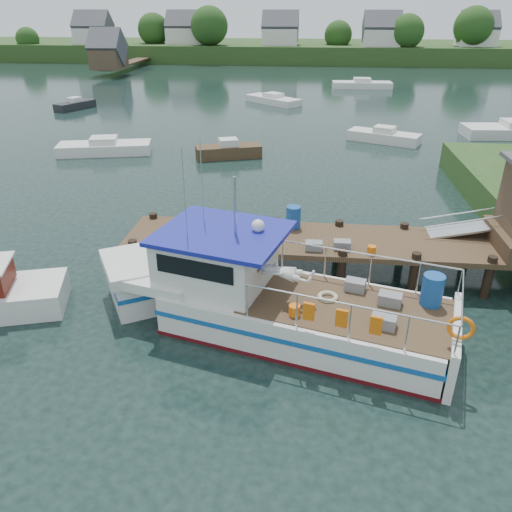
# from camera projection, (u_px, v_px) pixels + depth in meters

# --- Properties ---
(ground_plane) EXTENTS (160.00, 160.00, 0.00)m
(ground_plane) POSITION_uv_depth(u_px,v_px,m) (286.00, 270.00, 19.26)
(ground_plane) COLOR black
(far_shore) EXTENTS (140.00, 42.55, 9.22)m
(far_shore) POSITION_uv_depth(u_px,v_px,m) (309.00, 48.00, 91.45)
(far_shore) COLOR #2C4A1E
(far_shore) RESTS_ON ground
(dock) EXTENTS (16.60, 3.00, 4.78)m
(dock) POSITION_uv_depth(u_px,v_px,m) (471.00, 223.00, 17.65)
(dock) COLOR #483522
(dock) RESTS_ON ground
(lobster_boat) EXTENTS (11.81, 5.97, 5.72)m
(lobster_boat) POSITION_uv_depth(u_px,v_px,m) (260.00, 296.00, 15.53)
(lobster_boat) COLOR silver
(lobster_boat) RESTS_ON ground
(moored_rowboat) EXTENTS (4.54, 2.75, 1.25)m
(moored_rowboat) POSITION_uv_depth(u_px,v_px,m) (229.00, 150.00, 33.26)
(moored_rowboat) COLOR #483522
(moored_rowboat) RESTS_ON ground
(moored_far) EXTENTS (7.18, 2.64, 1.21)m
(moored_far) POSITION_uv_depth(u_px,v_px,m) (362.00, 84.00, 60.92)
(moored_far) COLOR silver
(moored_far) RESTS_ON ground
(moored_a) EXTENTS (6.49, 3.43, 1.14)m
(moored_a) POSITION_uv_depth(u_px,v_px,m) (105.00, 147.00, 34.13)
(moored_a) COLOR silver
(moored_a) RESTS_ON ground
(moored_b) EXTENTS (5.46, 3.75, 1.15)m
(moored_b) POSITION_uv_depth(u_px,v_px,m) (384.00, 136.00, 37.03)
(moored_b) COLOR silver
(moored_b) RESTS_ON ground
(moored_d) EXTENTS (6.11, 5.71, 1.06)m
(moored_d) POSITION_uv_depth(u_px,v_px,m) (273.00, 100.00, 51.47)
(moored_d) COLOR silver
(moored_d) RESTS_ON ground
(moored_e) EXTENTS (3.02, 4.32, 1.14)m
(moored_e) POSITION_uv_depth(u_px,v_px,m) (75.00, 105.00, 48.64)
(moored_e) COLOR black
(moored_e) RESTS_ON ground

